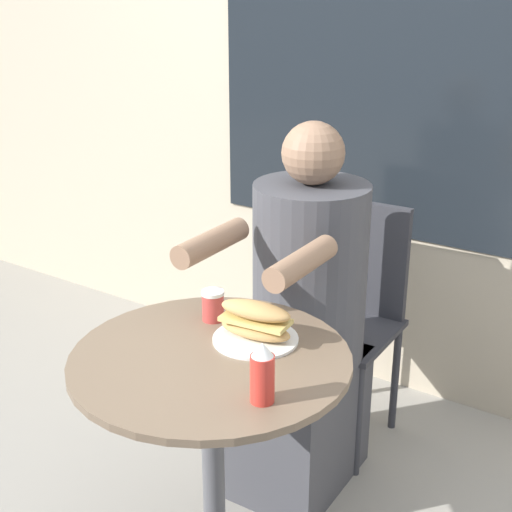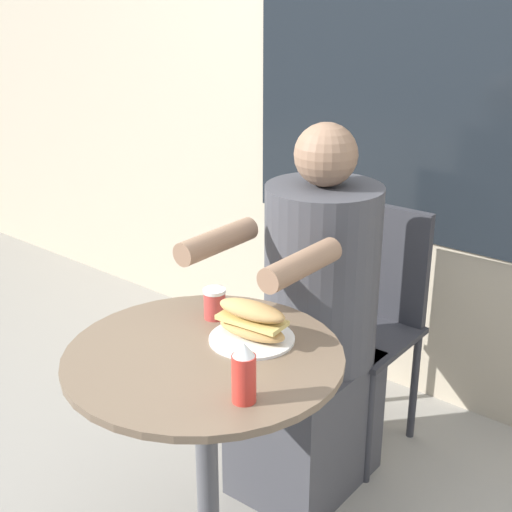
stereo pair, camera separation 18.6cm
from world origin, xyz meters
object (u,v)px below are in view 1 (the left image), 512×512
cafe_table (212,421)px  sandwich_on_plate (256,324)px  diner_chair (350,300)px  condiment_bottle (262,373)px  seated_diner (303,336)px  drink_cup (213,305)px

cafe_table → sandwich_on_plate: size_ratio=3.23×
diner_chair → condiment_bottle: (0.27, -1.00, 0.27)m
diner_chair → seated_diner: bearing=89.0°
cafe_table → drink_cup: drink_cup is taller
seated_diner → sandwich_on_plate: 0.49m
diner_chair → sandwich_on_plate: bearing=95.9°
seated_diner → drink_cup: 0.46m
seated_diner → sandwich_on_plate: bearing=101.5°
condiment_bottle → diner_chair: bearing=105.3°
condiment_bottle → sandwich_on_plate: bearing=126.7°
cafe_table → seated_diner: bearing=95.0°
seated_diner → condiment_bottle: size_ratio=8.38×
cafe_table → sandwich_on_plate: sandwich_on_plate is taller
diner_chair → condiment_bottle: 1.07m
cafe_table → sandwich_on_plate: (0.05, 0.13, 0.24)m
cafe_table → drink_cup: bearing=124.9°
sandwich_on_plate → drink_cup: size_ratio=2.60×
diner_chair → sandwich_on_plate: (0.10, -0.77, 0.25)m
diner_chair → drink_cup: bearing=83.5°
cafe_table → condiment_bottle: 0.36m
sandwich_on_plate → condiment_bottle: condiment_bottle is taller
cafe_table → condiment_bottle: bearing=-24.6°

